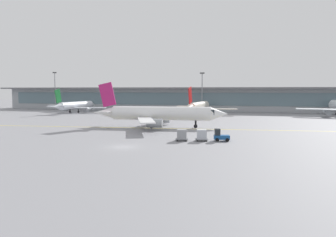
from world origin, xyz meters
name	(u,v)px	position (x,y,z in m)	size (l,w,h in m)	color
ground_plane	(123,147)	(0.00, 0.00, 0.00)	(400.00, 400.00, 0.00)	gray
taxiway_centreline_stripe	(159,128)	(-1.34, 24.65, 0.00)	(110.00, 0.36, 0.01)	yellow
terminal_concourse	(205,99)	(0.00, 88.57, 4.92)	(186.47, 11.00, 9.60)	#9EA3A8
gate_airplane_0	(76,105)	(-45.93, 66.12, 2.71)	(25.34, 27.29, 9.04)	silver
gate_airplane_1	(199,106)	(0.86, 67.46, 2.89)	(27.01, 29.14, 9.65)	silver
taxiing_regional_jet	(160,114)	(-1.75, 26.61, 3.15)	(31.70, 29.33, 10.49)	white
baggage_tug	(220,136)	(13.88, 9.44, 0.89)	(2.84, 2.08, 2.10)	#194C8C
cargo_dolly_lead	(202,135)	(10.78, 8.75, 1.05)	(2.40, 2.02, 1.94)	#595B60
cargo_dolly_trailing	(182,135)	(7.46, 8.02, 1.05)	(2.40, 2.02, 1.94)	#595B60
apron_light_mast_0	(55,89)	(-64.00, 80.37, 8.82)	(1.80, 0.36, 16.24)	gray
apron_light_mast_1	(202,90)	(-0.17, 81.81, 8.35)	(1.80, 0.36, 15.32)	gray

